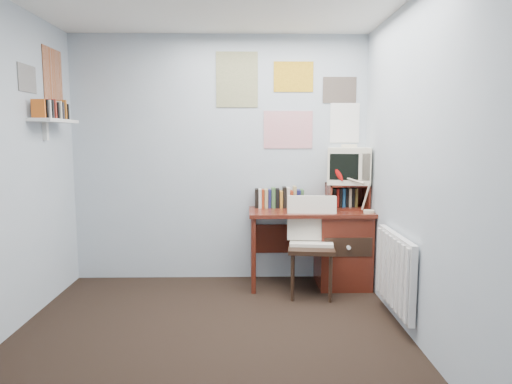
% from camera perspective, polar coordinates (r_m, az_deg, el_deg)
% --- Properties ---
extents(ground, '(3.50, 3.50, 0.00)m').
position_cam_1_polar(ground, '(3.32, -6.26, -19.72)').
color(ground, black).
rests_on(ground, ground).
extents(back_wall, '(3.00, 0.02, 2.50)m').
position_cam_1_polar(back_wall, '(4.71, -4.54, 4.11)').
color(back_wall, '#B1BECB').
rests_on(back_wall, ground).
extents(right_wall, '(0.02, 3.50, 2.50)m').
position_cam_1_polar(right_wall, '(3.20, 21.29, 2.24)').
color(right_wall, '#B1BECB').
rests_on(right_wall, ground).
extents(desk, '(1.20, 0.55, 0.76)m').
position_cam_1_polar(desk, '(4.64, 10.04, -6.57)').
color(desk, '#541D13').
rests_on(desk, ground).
extents(desk_chair, '(0.51, 0.49, 0.90)m').
position_cam_1_polar(desk_chair, '(4.29, 6.93, -7.02)').
color(desk_chair, black).
rests_on(desk_chair, ground).
extents(desk_lamp, '(0.28, 0.25, 0.37)m').
position_cam_1_polar(desk_lamp, '(4.45, 14.00, -0.18)').
color(desk_lamp, '#BE0D0C').
rests_on(desk_lamp, desk).
extents(tv_riser, '(0.40, 0.30, 0.25)m').
position_cam_1_polar(tv_riser, '(4.69, 11.33, -0.51)').
color(tv_riser, '#541D13').
rests_on(tv_riser, desk).
extents(crt_tv, '(0.48, 0.46, 0.39)m').
position_cam_1_polar(crt_tv, '(4.68, 11.52, 3.45)').
color(crt_tv, beige).
rests_on(crt_tv, tv_riser).
extents(book_row, '(0.60, 0.14, 0.22)m').
position_cam_1_polar(book_row, '(4.66, 3.56, -0.60)').
color(book_row, '#541D13').
rests_on(book_row, desk).
extents(radiator, '(0.09, 0.80, 0.60)m').
position_cam_1_polar(radiator, '(3.84, 17.02, -9.45)').
color(radiator, white).
rests_on(radiator, right_wall).
extents(wall_shelf, '(0.20, 0.62, 0.24)m').
position_cam_1_polar(wall_shelf, '(4.39, -23.91, 8.15)').
color(wall_shelf, white).
rests_on(wall_shelf, left_wall).
extents(posters_back, '(1.20, 0.01, 0.90)m').
position_cam_1_polar(posters_back, '(4.72, 4.06, 11.41)').
color(posters_back, white).
rests_on(posters_back, back_wall).
extents(posters_left, '(0.01, 0.70, 0.60)m').
position_cam_1_polar(posters_left, '(4.45, -25.31, 12.96)').
color(posters_left, white).
rests_on(posters_left, left_wall).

